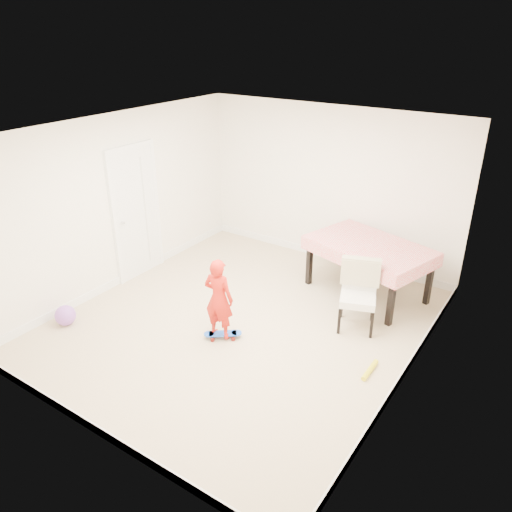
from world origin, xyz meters
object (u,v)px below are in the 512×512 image
Objects in this scene: child at (219,301)px; skateboard at (223,335)px; dining_chair at (358,296)px; balloon at (65,315)px; dining_table at (367,269)px.

skateboard is at bearing -174.11° from child.
balloon is at bearing -167.39° from dining_chair.
balloon is (-1.93, -0.92, -0.41)m from child.
balloon is (-1.97, -0.93, 0.10)m from skateboard.
child reaches higher than dining_table.
dining_chair is 1.91× the size of skateboard.
dining_chair is 1.83m from child.
dining_chair is at bearing 32.86° from balloon.
dining_table is 4.34m from balloon.
dining_table is at bearing 45.31° from balloon.
balloon is (-3.05, -3.08, -0.27)m from dining_table.
dining_chair is at bearing -145.84° from child.
dining_table reaches higher than balloon.
dining_chair reaches higher than dining_table.
child is (-0.04, -0.01, 0.51)m from skateboard.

